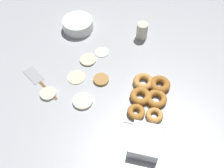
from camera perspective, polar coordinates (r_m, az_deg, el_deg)
The scene contains 12 objects.
ground_plane at distance 1.47m, azimuth -2.33°, elevation 0.40°, with size 3.00×3.00×0.00m, color #B2B5BA.
pancake_0 at distance 1.39m, azimuth -5.97°, elevation -3.46°, with size 0.10×0.10×0.01m, color silver.
pancake_1 at distance 1.49m, azimuth -7.26°, elevation 1.43°, with size 0.10×0.10×0.01m, color beige.
pancake_2 at distance 1.57m, azimuth -4.89°, elevation 4.92°, with size 0.09×0.09×0.01m, color beige.
pancake_3 at distance 1.45m, azimuth -12.85°, elevation -1.92°, with size 0.08×0.08×0.01m, color beige.
pancake_4 at distance 1.60m, azimuth -2.09°, elevation 6.51°, with size 0.08×0.08×0.01m, color silver.
pancake_5 at distance 1.47m, azimuth -2.31°, elevation 0.93°, with size 0.08×0.08×0.01m, color #B27F42.
donut_tray at distance 1.40m, azimuth 7.54°, elevation -2.25°, with size 0.30×0.19×0.04m.
batter_bowl at distance 1.74m, azimuth -6.97°, elevation 11.90°, with size 0.18×0.18×0.07m.
container_stack at distance 1.26m, azimuth 6.76°, elevation -11.48°, with size 0.16×0.13×0.06m.
paper_cup at distance 1.67m, azimuth 6.12°, elevation 10.69°, with size 0.07×0.07×0.10m.
spatula at distance 1.53m, azimuth -15.05°, elevation 1.12°, with size 0.18×0.24×0.01m.
Camera 1 is at (-0.87, -0.27, 1.15)m, focal length 45.00 mm.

